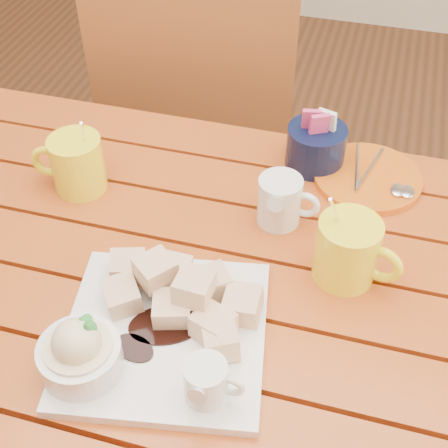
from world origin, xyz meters
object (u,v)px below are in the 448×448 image
(dessert_plate, at_px, (149,331))
(chair_far, at_px, (201,122))
(coffee_mug_left, at_px, (76,163))
(table, at_px, (186,315))
(orange_saucer, at_px, (368,178))
(coffee_mug_right, at_px, (349,250))

(dessert_plate, relative_size, chair_far, 0.33)
(coffee_mug_left, bearing_deg, table, -38.89)
(dessert_plate, bearing_deg, coffee_mug_left, 130.02)
(dessert_plate, height_order, orange_saucer, dessert_plate)
(coffee_mug_left, xyz_separation_m, coffee_mug_right, (0.48, -0.08, 0.00))
(coffee_mug_left, xyz_separation_m, chair_far, (0.05, 0.54, -0.26))
(table, bearing_deg, orange_saucer, 49.73)
(dessert_plate, bearing_deg, chair_far, 102.81)
(dessert_plate, relative_size, orange_saucer, 1.65)
(table, distance_m, chair_far, 0.71)
(table, height_order, coffee_mug_right, coffee_mug_right)
(coffee_mug_left, xyz_separation_m, orange_saucer, (0.49, 0.15, -0.05))
(dessert_plate, height_order, coffee_mug_right, coffee_mug_right)
(orange_saucer, distance_m, chair_far, 0.62)
(coffee_mug_left, distance_m, coffee_mug_right, 0.48)
(chair_far, bearing_deg, orange_saucer, 130.32)
(orange_saucer, xyz_separation_m, chair_far, (-0.44, 0.38, -0.21))
(table, height_order, dessert_plate, dessert_plate)
(orange_saucer, bearing_deg, coffee_mug_right, -92.66)
(table, xyz_separation_m, coffee_mug_left, (-0.24, 0.14, 0.16))
(table, distance_m, coffee_mug_left, 0.32)
(table, distance_m, orange_saucer, 0.40)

